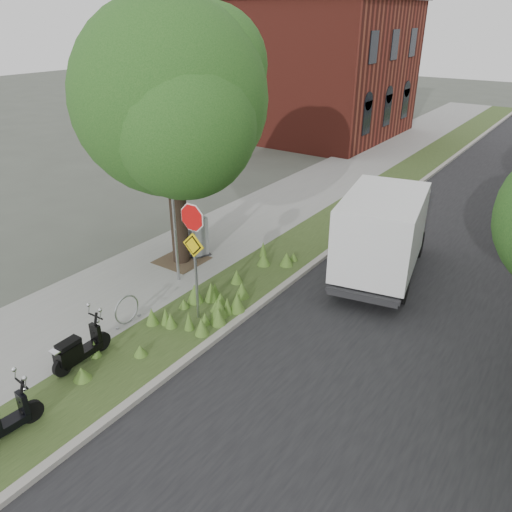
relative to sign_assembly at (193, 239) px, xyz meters
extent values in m
plane|color=#4C5147|center=(1.40, -0.58, -2.33)|extent=(120.00, 120.00, 0.00)
cube|color=gray|center=(-2.85, 9.42, -2.27)|extent=(3.50, 60.00, 0.12)
cube|color=#30431D|center=(-0.10, 9.42, -2.27)|extent=(2.00, 60.00, 0.12)
cube|color=#9E9991|center=(0.90, 9.42, -2.26)|extent=(0.20, 60.00, 0.13)
cube|color=black|center=(4.40, 9.42, -2.32)|extent=(7.00, 60.00, 0.01)
cylinder|color=black|center=(-2.60, 2.22, 0.03)|extent=(0.52, 0.52, 4.48)
sphere|color=#1C4B19|center=(-2.60, 2.22, 2.75)|extent=(5.40, 5.40, 5.40)
sphere|color=#1C4B19|center=(-3.81, 3.03, 2.08)|extent=(4.05, 4.05, 4.05)
sphere|color=#1C4B19|center=(-1.52, 1.54, 2.21)|extent=(3.78, 3.78, 3.78)
cube|color=#473828|center=(-2.60, 2.22, -2.20)|extent=(1.40, 1.40, 0.01)
cylinder|color=#A5A8AD|center=(-1.80, 1.22, -0.21)|extent=(0.08, 0.08, 4.00)
torus|color=#A5A8AD|center=(-1.30, -1.18, -1.83)|extent=(0.05, 0.77, 0.77)
cube|color=#A5A8AD|center=(-1.30, -1.54, -2.19)|extent=(0.06, 0.06, 0.04)
cube|color=#A5A8AD|center=(-1.30, -0.82, -2.19)|extent=(0.06, 0.06, 0.04)
cylinder|color=#A5A8AD|center=(0.00, 0.02, -0.71)|extent=(0.07, 0.07, 3.00)
cylinder|color=red|center=(0.00, -0.01, 0.54)|extent=(0.86, 0.03, 0.86)
cylinder|color=white|center=(0.00, 0.00, 0.54)|extent=(0.94, 0.02, 0.94)
cube|color=yellow|center=(0.00, -0.01, -0.16)|extent=(0.64, 0.03, 0.64)
cube|color=maroon|center=(-8.10, 21.42, 1.67)|extent=(9.00, 10.00, 8.00)
cylinder|color=black|center=(-0.92, -2.31, -1.98)|extent=(0.12, 0.46, 0.45)
cylinder|color=black|center=(-0.88, -3.38, -1.98)|extent=(0.12, 0.46, 0.45)
cube|color=black|center=(-0.90, -2.89, -1.96)|extent=(0.33, 1.01, 0.16)
cube|color=black|center=(-0.89, -3.19, -1.75)|extent=(0.33, 0.58, 0.35)
cube|color=black|center=(-0.89, -3.15, -1.53)|extent=(0.28, 0.53, 0.10)
cylinder|color=black|center=(-0.20, -4.55, -1.98)|extent=(0.14, 0.45, 0.45)
cube|color=black|center=(-0.25, -5.13, -1.97)|extent=(0.37, 1.01, 0.16)
cube|color=#262628|center=(2.80, 5.12, -1.85)|extent=(2.79, 5.21, 0.17)
cube|color=#B7BABC|center=(2.43, 7.00, -1.06)|extent=(2.13, 1.65, 1.49)
cube|color=white|center=(2.90, 4.61, -0.68)|extent=(2.70, 3.88, 2.05)
cube|color=#262628|center=(-2.62, 2.92, -2.18)|extent=(1.13, 0.95, 0.04)
cube|color=gray|center=(-2.62, 2.92, -1.56)|extent=(1.00, 0.81, 1.29)
camera|label=1|loc=(7.42, -8.04, 4.81)|focal=35.00mm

